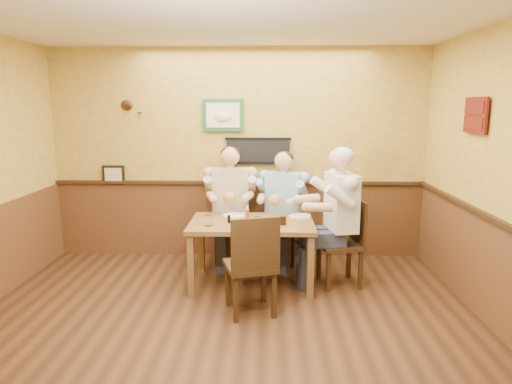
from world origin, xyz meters
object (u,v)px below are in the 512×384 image
Objects in this scene: chair_near_side at (250,263)px; diner_tan_shirt at (231,211)px; diner_white_elder at (341,224)px; chair_back_right at (284,228)px; pepper_shaker at (229,219)px; hot_sauce_bottle at (247,216)px; chair_back_left at (231,226)px; dining_table at (252,229)px; chair_right_end at (340,243)px; water_glass_mid at (257,222)px; cola_tumbler at (283,220)px; salt_shaker at (245,217)px; diner_blue_polo at (284,213)px; water_glass_left at (208,221)px.

diner_tan_shirt is at bearing -94.49° from chair_near_side.
chair_near_side is 1.27m from diner_white_elder.
pepper_shaker is at bearing -110.93° from chair_back_right.
hot_sauce_bottle is at bearing -17.54° from pepper_shaker.
dining_table is at bearing -70.93° from chair_back_left.
chair_back_right is at bearing -150.51° from chair_right_end.
hot_sauce_bottle is at bearing 138.73° from water_glass_mid.
cola_tumbler is 1.01× the size of salt_shaker.
chair_near_side is 1.55m from diner_blue_polo.
diner_blue_polo is at bearing 57.69° from salt_shaker.
cola_tumbler is at bearing -86.59° from chair_right_end.
diner_tan_shirt is (-0.69, 0.01, 0.22)m from chair_back_right.
chair_near_side is 0.77× the size of diner_blue_polo.
chair_near_side is 0.76m from pepper_shaker.
chair_back_left is 1.53m from diner_white_elder.
chair_back_left reaches higher than water_glass_left.
chair_near_side is (0.31, -1.50, 0.03)m from chair_back_left.
chair_near_side is 11.69× the size of pepper_shaker.
diner_tan_shirt is 12.21× the size of water_glass_mid.
chair_right_end is at bearing 0.14° from salt_shaker.
diner_blue_polo reaches higher than salt_shaker.
chair_back_right is at bearing -150.51° from diner_white_elder.
chair_near_side is at bearing -80.54° from chair_back_left.
cola_tumbler is at bearing -6.56° from pepper_shaker.
chair_back_right reaches higher than water_glass_left.
chair_right_end is at bearing 8.58° from water_glass_left.
chair_near_side is at bearing -68.17° from pepper_shaker.
water_glass_mid is 0.30m from cola_tumbler.
dining_table is 16.02× the size of pepper_shaker.
chair_near_side is at bearing -119.99° from cola_tumbler.
diner_white_elder is (1.31, -0.75, 0.03)m from diner_tan_shirt.
pepper_shaker is (0.05, -0.84, 0.31)m from chair_back_left.
diner_tan_shirt is (-1.31, 0.75, 0.19)m from chair_right_end.
diner_white_elder is at bearing 1.16° from dining_table.
chair_near_side is at bearing -83.19° from salt_shaker.
chair_near_side is 0.81m from salt_shaker.
chair_near_side reaches higher than water_glass_left.
hot_sauce_bottle reaches higher than water_glass_mid.
cola_tumbler reaches higher than dining_table.
chair_near_side is 0.58m from water_glass_mid.
hot_sauce_bottle is (0.26, -0.91, 0.16)m from diner_tan_shirt.
salt_shaker is at bearing -75.89° from chair_back_left.
diner_tan_shirt is 14.19× the size of salt_shaker.
diner_blue_polo is (0.38, 1.49, 0.15)m from chair_near_side.
diner_white_elder reaches higher than diner_blue_polo.
chair_back_right is at bearing 52.30° from pepper_shaker.
chair_near_side is at bearing -87.55° from diner_blue_polo.
chair_back_left is 9.88× the size of cola_tumbler.
pepper_shaker is (-1.26, -0.09, 0.08)m from diner_white_elder.
diner_blue_polo is at bearing -150.51° from chair_right_end.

